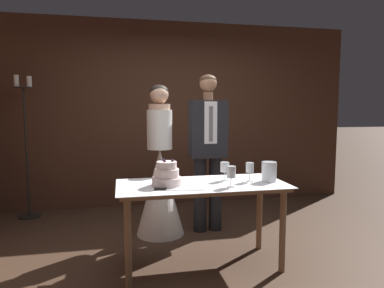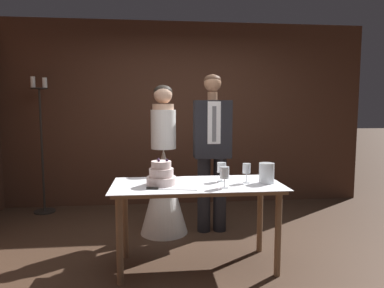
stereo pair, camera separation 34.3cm
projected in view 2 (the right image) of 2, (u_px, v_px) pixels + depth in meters
name	position (u px, v px, depth m)	size (l,w,h in m)	color
ground_plane	(203.00, 263.00, 3.17)	(40.00, 40.00, 0.00)	#422D21
wall_back	(184.00, 114.00, 5.11)	(5.44, 0.12, 2.68)	#472B1E
cake_table	(197.00, 194.00, 3.05)	(1.50, 0.69, 0.76)	#8E6B4C
tiered_cake	(161.00, 175.00, 2.99)	(0.26, 0.26, 0.23)	beige
cake_knife	(162.00, 189.00, 2.81)	(0.42, 0.10, 0.02)	silver
wine_glass_near	(224.00, 174.00, 2.86)	(0.08, 0.08, 0.18)	silver
wine_glass_middle	(246.00, 169.00, 3.06)	(0.07, 0.07, 0.18)	silver
wine_glass_far	(222.00, 169.00, 3.12)	(0.08, 0.08, 0.17)	silver
hurricane_candle	(267.00, 174.00, 3.05)	(0.14, 0.14, 0.18)	silver
bride	(164.00, 180.00, 3.89)	(0.54, 0.54, 1.69)	white
groom	(212.00, 146.00, 3.90)	(0.41, 0.25, 1.81)	black
candle_stand	(42.00, 149.00, 4.63)	(0.28, 0.28, 1.85)	black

